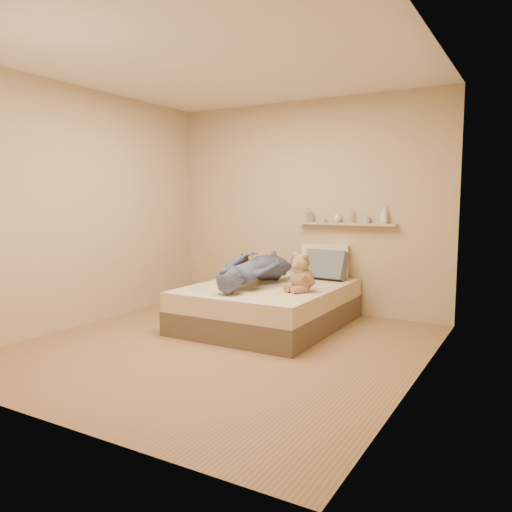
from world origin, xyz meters
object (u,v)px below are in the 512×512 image
Objects in this scene: bed at (269,305)px; dark_plush at (245,266)px; game_console at (232,277)px; teddy_bear at (301,275)px; person at (256,268)px; pillow_cream at (325,261)px; wall_shelf at (346,224)px; pillow_grey at (325,265)px.

dark_plush is at bearing 141.29° from bed.
teddy_bear reaches higher than game_console.
person is at bearing -47.86° from dark_plush.
game_console is at bearing -101.96° from bed.
bed is at bearing -170.35° from person.
pillow_cream is 0.98m from person.
wall_shelf is at bearing -130.06° from person.
pillow_grey is at bearing -66.46° from pillow_cream.
game_console is at bearing -114.46° from wall_shelf.
dark_plush is at bearing -159.81° from wall_shelf.
person is (-0.61, 0.14, 0.02)m from teddy_bear.
wall_shelf reaches higher than pillow_cream.
bed is 3.80× the size of pillow_grey.
teddy_bear is at bearing -84.47° from pillow_grey.
person reaches higher than bed.
bed is 10.84× the size of game_console.
bed is at bearing -111.42° from pillow_cream.
pillow_cream reaches higher than game_console.
wall_shelf is at bearing 19.39° from pillow_cream.
wall_shelf is (0.22, 0.08, 0.45)m from pillow_cream.
wall_shelf is (0.67, 1.47, 0.50)m from game_console.
dark_plush is 1.34m from wall_shelf.
person is 1.30× the size of wall_shelf.
pillow_grey is at bearing 68.01° from game_console.
bed is 4.66× the size of teddy_bear.
dark_plush is at bearing -159.62° from pillow_cream.
bed is 0.99m from pillow_cream.
pillow_cream is 1.10× the size of pillow_grey.
bed is 1.22× the size of person.
dark_plush is 0.22× the size of wall_shelf.
pillow_grey is 0.32× the size of person.
wall_shelf reaches higher than pillow_grey.
dark_plush is (-0.60, 0.48, 0.34)m from bed.
pillow_cream is (0.33, 0.83, 0.43)m from bed.
pillow_grey is 0.42× the size of wall_shelf.
bed is 3.45× the size of pillow_cream.
game_console is at bearing -111.99° from pillow_grey.
wall_shelf reaches higher than game_console.
teddy_bear is at bearing -81.81° from pillow_cream.
wall_shelf is at bearing 53.26° from pillow_grey.
person is at bearing -166.36° from bed.
teddy_bear is 0.62m from person.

